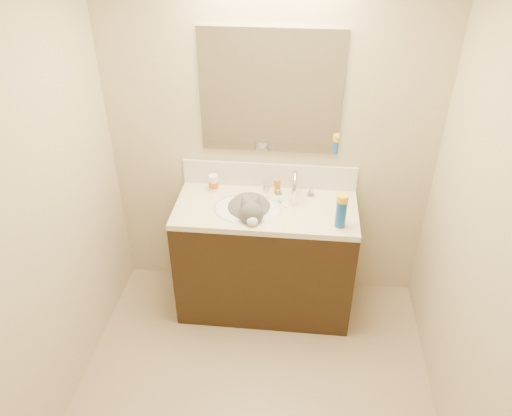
% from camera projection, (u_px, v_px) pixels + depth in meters
% --- Properties ---
extents(room_shell, '(2.24, 2.54, 2.52)m').
position_uv_depth(room_shell, '(248.00, 209.00, 2.12)').
color(room_shell, '#C1B090').
rests_on(room_shell, ground).
extents(vanity_cabinet, '(1.20, 0.55, 0.82)m').
position_uv_depth(vanity_cabinet, '(265.00, 260.00, 3.52)').
color(vanity_cabinet, black).
rests_on(vanity_cabinet, ground).
extents(counter_slab, '(1.20, 0.55, 0.04)m').
position_uv_depth(counter_slab, '(266.00, 209.00, 3.28)').
color(counter_slab, beige).
rests_on(counter_slab, vanity_cabinet).
extents(basin, '(0.45, 0.36, 0.14)m').
position_uv_depth(basin, '(247.00, 217.00, 3.30)').
color(basin, white).
rests_on(basin, vanity_cabinet).
extents(faucet, '(0.28, 0.20, 0.21)m').
position_uv_depth(faucet, '(295.00, 186.00, 3.32)').
color(faucet, silver).
rests_on(faucet, counter_slab).
extents(cat, '(0.40, 0.45, 0.33)m').
position_uv_depth(cat, '(250.00, 212.00, 3.27)').
color(cat, '#4E4C4E').
rests_on(cat, basin).
extents(backsplash, '(1.20, 0.02, 0.18)m').
position_uv_depth(backsplash, '(269.00, 175.00, 3.44)').
color(backsplash, silver).
rests_on(backsplash, counter_slab).
extents(mirror, '(0.90, 0.02, 0.80)m').
position_uv_depth(mirror, '(271.00, 93.00, 3.12)').
color(mirror, white).
rests_on(mirror, room_shell).
extents(pill_bottle, '(0.08, 0.08, 0.12)m').
position_uv_depth(pill_bottle, '(214.00, 183.00, 3.42)').
color(pill_bottle, white).
rests_on(pill_bottle, counter_slab).
extents(pill_label, '(0.09, 0.09, 0.04)m').
position_uv_depth(pill_label, '(214.00, 184.00, 3.43)').
color(pill_label, '#D34E23').
rests_on(pill_label, pill_bottle).
extents(silver_jar, '(0.05, 0.05, 0.06)m').
position_uv_depth(silver_jar, '(266.00, 188.00, 3.42)').
color(silver_jar, '#B7B7BC').
rests_on(silver_jar, counter_slab).
extents(amber_bottle, '(0.05, 0.05, 0.11)m').
position_uv_depth(amber_bottle, '(277.00, 186.00, 3.39)').
color(amber_bottle, '#C16816').
rests_on(amber_bottle, counter_slab).
extents(toothbrush, '(0.10, 0.13, 0.01)m').
position_uv_depth(toothbrush, '(281.00, 202.00, 3.31)').
color(toothbrush, white).
rests_on(toothbrush, counter_slab).
extents(toothbrush_head, '(0.03, 0.04, 0.02)m').
position_uv_depth(toothbrush_head, '(281.00, 202.00, 3.31)').
color(toothbrush_head, '#6C9AE5').
rests_on(toothbrush_head, counter_slab).
extents(spray_can, '(0.07, 0.07, 0.18)m').
position_uv_depth(spray_can, '(341.00, 214.00, 3.04)').
color(spray_can, '#184CAB').
rests_on(spray_can, counter_slab).
extents(spray_cap, '(0.08, 0.08, 0.04)m').
position_uv_depth(spray_cap, '(343.00, 198.00, 2.98)').
color(spray_cap, yellow).
rests_on(spray_cap, spray_can).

